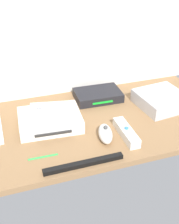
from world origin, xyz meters
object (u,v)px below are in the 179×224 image
remote_classic_pad (51,110)px  stylus_pen (43,156)px  sensor_bar (84,164)px  game_console (50,120)px  network_router (98,95)px  remote_wand (126,132)px  mini_computer (161,100)px  remote_nunchuk (105,134)px

remote_classic_pad → stylus_pen: size_ratio=1.74×
remote_classic_pad → sensor_bar: 25.46cm
game_console → network_router: size_ratio=1.20×
game_console → remote_wand: size_ratio=1.49×
remote_wand → mini_computer: bearing=34.3°
remote_classic_pad → stylus_pen: 19.16cm
remote_nunchuk → remote_classic_pad: remote_classic_pad is taller
game_console → network_router: bearing=33.8°
network_router → stylus_pen: 39.85cm
sensor_bar → stylus_pen: (-10.51, 7.44, -0.35)cm
mini_computer → stylus_pen: size_ratio=2.08×
network_router → game_console: bearing=-148.5°
mini_computer → remote_nunchuk: (-27.88, -13.06, -0.60)cm
remote_nunchuk → remote_classic_pad: 20.77cm
remote_nunchuk → sensor_bar: remote_nunchuk is taller
mini_computer → remote_wand: (-20.89, -13.90, -1.13)cm
remote_nunchuk → remote_classic_pad: (-14.46, 14.52, 3.37)cm
sensor_bar → remote_classic_pad: bearing=98.9°
mini_computer → remote_wand: 25.12cm
mini_computer → remote_classic_pad: bearing=178.0°
stylus_pen → mini_computer: bearing=17.9°
remote_classic_pad → network_router: bearing=39.2°
remote_nunchuk → stylus_pen: bearing=-159.6°
game_console → remote_wand: 26.45cm
network_router → remote_classic_pad: size_ratio=1.17×
remote_classic_pad → sensor_bar: size_ratio=0.65×
mini_computer → remote_wand: bearing=-146.4°
remote_wand → remote_nunchuk: (-6.99, 0.84, 0.53)cm
mini_computer → remote_classic_pad: 42.46cm
game_console → mini_computer: size_ratio=1.18×
mini_computer → network_router: bearing=149.0°
remote_nunchuk → sensor_bar: 14.72cm
game_console → sensor_bar: game_console is taller
mini_computer → remote_nunchuk: mini_computer is taller
network_router → remote_nunchuk: size_ratio=1.71×
remote_wand → stylus_pen: size_ratio=1.65×
remote_wand → sensor_bar: remote_wand is taller
network_router → mini_computer: bearing=-29.2°
sensor_bar → game_console: bearing=101.6°
remote_wand → remote_nunchuk: bearing=173.8°
remote_nunchuk → stylus_pen: remote_nunchuk is taller
remote_nunchuk → remote_wand: bearing=6.1°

